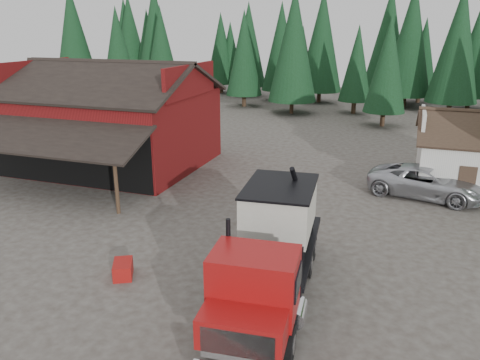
% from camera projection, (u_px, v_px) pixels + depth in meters
% --- Properties ---
extents(ground, '(120.00, 120.00, 0.00)m').
position_uv_depth(ground, '(201.00, 246.00, 20.63)').
color(ground, '#403932').
rests_on(ground, ground).
extents(red_barn, '(12.80, 13.63, 7.18)m').
position_uv_depth(red_barn, '(112.00, 127.00, 32.13)').
color(red_barn, maroon).
rests_on(red_barn, ground).
extents(conifer_backdrop, '(76.00, 16.00, 16.00)m').
position_uv_depth(conifer_backdrop, '(338.00, 105.00, 58.30)').
color(conifer_backdrop, '#113316').
rests_on(conifer_backdrop, ground).
extents(near_pine_a, '(4.40, 4.40, 11.40)m').
position_uv_depth(near_pine_a, '(118.00, 54.00, 50.67)').
color(near_pine_a, '#382619').
rests_on(near_pine_a, ground).
extents(near_pine_b, '(3.96, 3.96, 10.40)m').
position_uv_depth(near_pine_b, '(388.00, 64.00, 43.81)').
color(near_pine_b, '#382619').
rests_on(near_pine_b, ground).
extents(near_pine_d, '(5.28, 5.28, 13.40)m').
position_uv_depth(near_pine_d, '(294.00, 45.00, 50.08)').
color(near_pine_d, '#382619').
rests_on(near_pine_d, ground).
extents(feed_truck, '(3.45, 9.70, 4.29)m').
position_uv_depth(feed_truck, '(271.00, 247.00, 16.08)').
color(feed_truck, black).
rests_on(feed_truck, ground).
extents(silver_car, '(6.77, 4.14, 1.75)m').
position_uv_depth(silver_car, '(426.00, 182.00, 26.35)').
color(silver_car, '#B7B9BF').
rests_on(silver_car, ground).
extents(equip_box, '(1.14, 1.30, 0.60)m').
position_uv_depth(equip_box, '(123.00, 269.00, 18.05)').
color(equip_box, '#9C1411').
rests_on(equip_box, ground).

